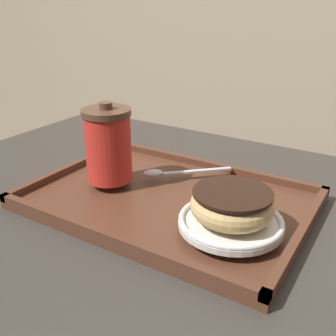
% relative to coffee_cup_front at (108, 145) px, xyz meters
% --- Properties ---
extents(cafe_table, '(0.99, 0.80, 0.74)m').
position_rel_coffee_cup_front_xyz_m(cafe_table, '(0.10, -0.02, -0.25)').
color(cafe_table, '#38332D').
rests_on(cafe_table, ground_plane).
extents(serving_tray, '(0.44, 0.31, 0.02)m').
position_rel_coffee_cup_front_xyz_m(serving_tray, '(0.11, 0.01, -0.08)').
color(serving_tray, '#512D1E').
rests_on(serving_tray, cafe_table).
extents(coffee_cup_front, '(0.08, 0.08, 0.13)m').
position_rel_coffee_cup_front_xyz_m(coffee_cup_front, '(0.00, 0.00, 0.00)').
color(coffee_cup_front, red).
rests_on(coffee_cup_front, serving_tray).
extents(plate_with_chocolate_donut, '(0.14, 0.14, 0.01)m').
position_rel_coffee_cup_front_xyz_m(plate_with_chocolate_donut, '(0.24, -0.03, -0.06)').
color(plate_with_chocolate_donut, white).
rests_on(plate_with_chocolate_donut, serving_tray).
extents(donut_chocolate_glazed, '(0.11, 0.11, 0.04)m').
position_rel_coffee_cup_front_xyz_m(donut_chocolate_glazed, '(0.24, -0.03, -0.03)').
color(donut_chocolate_glazed, '#DBB270').
rests_on(donut_chocolate_glazed, plate_with_chocolate_donut).
extents(spoon, '(0.13, 0.12, 0.01)m').
position_rel_coffee_cup_front_xyz_m(spoon, '(0.07, 0.07, -0.06)').
color(spoon, silver).
rests_on(spoon, serving_tray).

